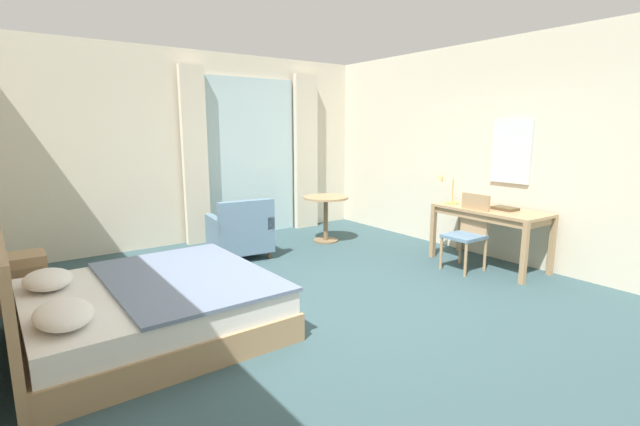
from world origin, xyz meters
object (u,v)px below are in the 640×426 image
closed_book (505,208)px  desk_chair (469,229)px  bed (142,307)px  armchair_by_window (241,233)px  nightstand (17,282)px  desk_lamp (445,186)px  round_cafe_table (326,208)px  writing_desk (490,215)px

closed_book → desk_chair: bearing=155.0°
bed → desk_chair: (3.78, -0.44, 0.26)m
armchair_by_window → nightstand: bearing=-172.8°
desk_lamp → closed_book: bearing=-75.4°
nightstand → round_cafe_table: round_cafe_table is taller
bed → closed_book: (4.17, -0.67, 0.51)m
writing_desk → closed_book: size_ratio=4.92×
writing_desk → armchair_by_window: size_ratio=1.71×
nightstand → writing_desk: (4.94, -1.85, 0.39)m
bed → closed_book: bed is taller
nightstand → desk_lamp: 5.00m
armchair_by_window → round_cafe_table: bearing=1.8°
writing_desk → round_cafe_table: 2.41m
closed_book → desk_lamp: bearing=109.4°
writing_desk → desk_lamp: size_ratio=3.32×
desk_lamp → armchair_by_window: (-2.26, 1.56, -0.64)m
closed_book → bed: bearing=175.7°
writing_desk → nightstand: bearing=159.5°
writing_desk → armchair_by_window: 3.25m
closed_book → armchair_by_window: (-2.46, 2.33, -0.42)m
writing_desk → closed_book: (0.06, -0.16, 0.11)m
closed_book → armchair_by_window: 3.41m
closed_book → round_cafe_table: closed_book is taller
writing_desk → closed_book: bearing=-70.9°
round_cafe_table → desk_chair: bearing=-74.3°
bed → writing_desk: 4.17m
bed → armchair_by_window: (1.71, 1.66, 0.09)m
bed → nightstand: size_ratio=3.81×
desk_lamp → round_cafe_table: 1.85m
writing_desk → desk_chair: size_ratio=1.49×
bed → desk_lamp: (3.97, 0.10, 0.73)m
closed_book → round_cafe_table: (-1.00, 2.37, -0.24)m
nightstand → armchair_by_window: bearing=7.2°
bed → armchair_by_window: size_ratio=2.46×
nightstand → closed_book: (5.00, -2.01, 0.49)m
bed → armchair_by_window: 2.39m
bed → nightstand: bed is taller
bed → closed_book: size_ratio=7.08×
nightstand → round_cafe_table: bearing=5.3°
nightstand → desk_chair: size_ratio=0.56×
bed → round_cafe_table: 3.62m
nightstand → desk_chair: desk_chair is taller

